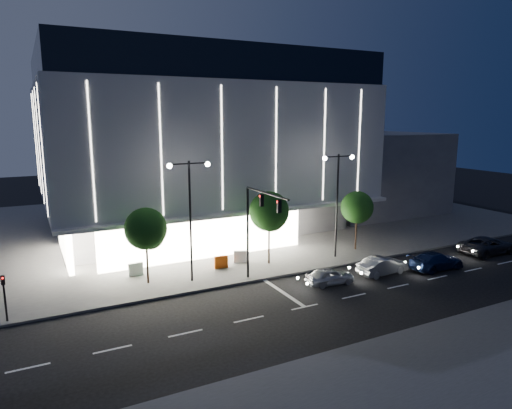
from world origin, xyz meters
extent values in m
plane|color=black|center=(0.00, 0.00, 0.00)|extent=(160.00, 160.00, 0.00)
cube|color=#474747|center=(5.00, 24.00, 0.07)|extent=(70.00, 40.00, 0.15)
cube|color=#474747|center=(5.00, -12.00, 0.07)|extent=(70.00, 10.00, 0.15)
cube|color=#4C4C51|center=(3.00, 24.00, 2.00)|extent=(28.00, 21.00, 4.00)
cube|color=#A2A2A8|center=(3.00, 22.00, 9.50)|extent=(30.00, 25.00, 11.00)
cube|color=black|center=(3.00, 22.00, 16.50)|extent=(29.40, 24.50, 3.00)
cube|color=white|center=(0.00, 10.70, 2.00)|extent=(18.00, 0.40, 3.60)
cube|color=white|center=(-10.80, 16.00, 2.00)|extent=(0.40, 10.00, 3.60)
cube|color=#A2A2A8|center=(3.00, 9.70, 4.10)|extent=(30.00, 2.00, 0.30)
cube|color=white|center=(3.00, 9.48, 9.50)|extent=(24.00, 0.06, 10.00)
cube|color=#4C4C51|center=(26.00, 24.00, 5.00)|extent=(16.00, 20.00, 10.00)
cylinder|color=black|center=(1.00, 4.80, 3.50)|extent=(0.18, 0.18, 7.00)
cylinder|color=black|center=(1.00, 1.90, 7.00)|extent=(0.14, 5.80, 0.14)
cube|color=black|center=(1.00, 2.60, 6.40)|extent=(0.28, 0.18, 0.85)
cube|color=black|center=(1.00, 0.20, 6.40)|extent=(0.28, 0.18, 0.85)
sphere|color=#FF0C0C|center=(0.88, 2.60, 6.70)|extent=(0.14, 0.14, 0.14)
cylinder|color=black|center=(-3.00, 6.00, 4.50)|extent=(0.16, 0.16, 9.00)
cylinder|color=black|center=(-3.70, 6.00, 8.80)|extent=(1.40, 0.10, 0.10)
cylinder|color=black|center=(-2.30, 6.00, 8.80)|extent=(1.40, 0.10, 0.10)
sphere|color=white|center=(-4.40, 6.00, 8.70)|extent=(0.36, 0.36, 0.36)
sphere|color=white|center=(-1.60, 6.00, 8.70)|extent=(0.36, 0.36, 0.36)
cylinder|color=black|center=(10.00, 6.00, 4.50)|extent=(0.16, 0.16, 9.00)
cylinder|color=black|center=(9.30, 6.00, 8.80)|extent=(1.40, 0.10, 0.10)
cylinder|color=black|center=(10.70, 6.00, 8.80)|extent=(1.40, 0.10, 0.10)
sphere|color=white|center=(8.60, 6.00, 8.70)|extent=(0.36, 0.36, 0.36)
sphere|color=white|center=(11.40, 6.00, 8.70)|extent=(0.36, 0.36, 0.36)
cylinder|color=black|center=(-15.00, 4.50, 1.50)|extent=(0.12, 0.12, 3.00)
cube|color=black|center=(-15.00, 4.50, 2.70)|extent=(0.22, 0.16, 0.55)
sphere|color=#FF0C0C|center=(-15.00, 4.39, 2.85)|extent=(0.10, 0.10, 0.10)
cylinder|color=black|center=(-6.00, 7.00, 1.89)|extent=(0.16, 0.16, 3.78)
sphere|color=#0E3510|center=(-6.00, 7.00, 4.21)|extent=(3.02, 3.02, 3.02)
sphere|color=#0E3510|center=(-5.70, 7.20, 3.67)|extent=(2.16, 2.16, 2.16)
sphere|color=#0E3510|center=(-6.25, 6.85, 3.89)|extent=(1.94, 1.94, 1.94)
cylinder|color=black|center=(4.00, 7.00, 2.03)|extent=(0.16, 0.16, 4.06)
sphere|color=#0E3510|center=(4.00, 7.00, 4.52)|extent=(3.25, 3.25, 3.25)
sphere|color=#0E3510|center=(4.30, 7.20, 3.94)|extent=(2.32, 2.32, 2.32)
sphere|color=#0E3510|center=(3.75, 6.85, 4.18)|extent=(2.09, 2.09, 2.09)
cylinder|color=black|center=(13.00, 7.00, 1.82)|extent=(0.16, 0.16, 3.64)
sphere|color=#0E3510|center=(13.00, 7.00, 4.06)|extent=(2.91, 2.91, 2.91)
sphere|color=#0E3510|center=(13.30, 7.20, 3.54)|extent=(2.08, 2.08, 2.08)
sphere|color=#0E3510|center=(12.75, 6.85, 3.74)|extent=(1.87, 1.87, 1.87)
imported|color=#B7BAC0|center=(5.84, 1.09, 0.62)|extent=(3.75, 1.78, 1.24)
imported|color=#A2A6A9|center=(10.77, 1.00, 0.70)|extent=(4.33, 1.71, 1.40)
imported|color=#131F48|center=(15.44, -0.03, 0.70)|extent=(4.82, 1.99, 1.40)
imported|color=#2D2D32|center=(22.95, 0.97, 0.76)|extent=(5.52, 2.60, 1.52)
cube|color=silver|center=(-6.45, 8.98, 0.65)|extent=(1.11, 0.32, 1.00)
cube|color=#DF500C|center=(0.02, 7.67, 0.65)|extent=(1.12, 0.34, 1.00)
cube|color=white|center=(2.00, 8.26, 0.65)|extent=(1.12, 0.62, 1.00)
camera|label=1|loc=(-13.30, -24.63, 12.03)|focal=32.00mm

